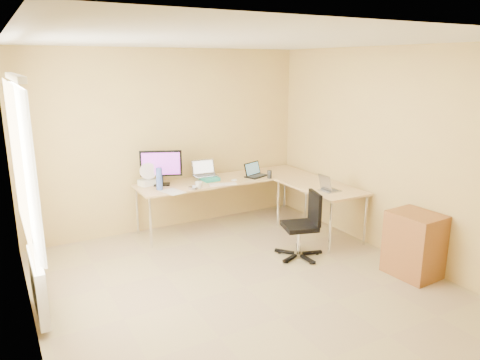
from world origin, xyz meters
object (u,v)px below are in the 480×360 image
office_chair (300,219)px  monitor (161,168)px  mug (199,185)px  water_bottle (159,179)px  desk_main (226,202)px  laptop_center (205,168)px  keyboard (223,184)px  desk_return (319,210)px  laptop_black (256,170)px  laptop_return (330,184)px  cabinet (414,246)px  desk_fan (147,175)px

office_chair → monitor: bearing=144.0°
mug → water_bottle: bearing=157.8°
desk_main → monitor: (-0.95, 0.12, 0.61)m
laptop_center → keyboard: size_ratio=0.92×
desk_return → water_bottle: (-2.03, 0.90, 0.52)m
monitor → mug: size_ratio=5.78×
laptop_black → laptop_center: bearing=142.8°
keyboard → laptop_return: 1.48m
desk_return → cabinet: (0.15, -1.53, -0.01)m
laptop_black → cabinet: size_ratio=0.43×
desk_return → keyboard: keyboard is taller
water_bottle → desk_fan: bearing=102.6°
desk_main → cabinet: cabinet is taller
monitor → keyboard: 0.89m
desk_return → laptop_center: (-1.26, 1.11, 0.53)m
desk_return → laptop_black: laptop_black is taller
desk_main → keyboard: (-0.20, -0.30, 0.37)m
water_bottle → office_chair: water_bottle is taller
laptop_return → desk_main: bearing=33.8°
laptop_black → laptop_return: 1.25m
keyboard → mug: size_ratio=3.81×
monitor → office_chair: size_ratio=0.68×
office_chair → laptop_return: bearing=34.1°
desk_main → laptop_return: bearing=-54.3°
cabinet → keyboard: bearing=117.2°
mug → water_bottle: (-0.49, 0.20, 0.10)m
mug → cabinet: bearing=-52.8°
monitor → keyboard: (0.75, -0.41, -0.24)m
office_chair → cabinet: size_ratio=1.10×
desk_main → mug: bearing=-152.5°
mug → desk_fan: size_ratio=0.33×
desk_return → cabinet: cabinet is taller
water_bottle → office_chair: size_ratio=0.35×
desk_return → monitor: bearing=149.9°
mug → office_chair: 1.48m
desk_fan → laptop_center: bearing=-1.3°
desk_main → laptop_black: bearing=-13.0°
keyboard → laptop_return: laptop_return is taller
desk_return → desk_main: bearing=134.3°
desk_return → mug: 1.75m
desk_return → monitor: (-1.93, 1.12, 0.61)m
laptop_return → office_chair: 0.75m
mug → office_chair: office_chair is taller
monitor → desk_fan: bearing=176.8°
desk_main → keyboard: size_ratio=6.93×
desk_return → laptop_return: bearing=-102.5°
mug → keyboard: bearing=0.0°
laptop_black → water_bottle: bearing=158.7°
desk_return → water_bottle: water_bottle is taller
office_chair → cabinet: office_chair is taller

